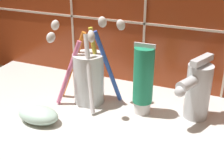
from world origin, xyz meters
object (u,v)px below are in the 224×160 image
Objects in this scene: toothbrush_cup at (88,75)px; toothpaste_tube at (143,80)px; soap_bar at (38,115)px; sink_faucet at (197,90)px.

toothbrush_cup is 11.88cm from toothpaste_tube.
soap_bar is (-5.36, -10.97, -4.65)cm from toothbrush_cup.
toothbrush_cup reaches higher than sink_faucet.
sink_faucet is (21.85, 2.11, -0.12)cm from toothbrush_cup.
soap_bar is (-17.20, -11.09, -5.71)cm from toothpaste_tube.
toothpaste_tube is at bearing 0.55° from toothbrush_cup.
toothbrush_cup is at bearing 63.95° from soap_bar.
toothpaste_tube is 1.75× the size of soap_bar.
sink_faucet is (10.02, 1.99, -1.18)cm from toothpaste_tube.
toothpaste_tube is 21.24cm from soap_bar.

